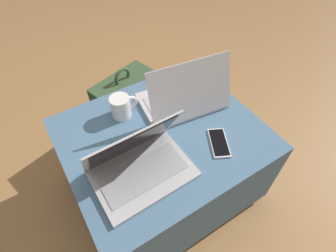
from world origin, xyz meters
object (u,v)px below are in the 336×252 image
(backpack, at_px, (126,109))
(coffee_mug, at_px, (121,106))
(cell_phone, at_px, (219,143))
(laptop_near, at_px, (139,163))
(laptop_far, at_px, (184,97))

(backpack, relative_size, coffee_mug, 3.90)
(cell_phone, xyz_separation_m, backpack, (-0.15, 0.64, -0.26))
(coffee_mug, bearing_deg, backpack, 66.69)
(laptop_near, xyz_separation_m, coffee_mug, (0.07, 0.30, 0.00))
(laptop_near, bearing_deg, backpack, 70.42)
(laptop_far, height_order, coffee_mug, laptop_far)
(laptop_far, distance_m, cell_phone, 0.27)
(laptop_near, bearing_deg, coffee_mug, 75.19)
(backpack, bearing_deg, laptop_far, 95.29)
(laptop_far, xyz_separation_m, cell_phone, (-0.00, -0.26, -0.05))
(coffee_mug, bearing_deg, laptop_near, -103.53)
(cell_phone, height_order, coffee_mug, coffee_mug)
(laptop_near, relative_size, laptop_far, 0.91)
(laptop_near, distance_m, coffee_mug, 0.31)
(cell_phone, distance_m, coffee_mug, 0.45)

